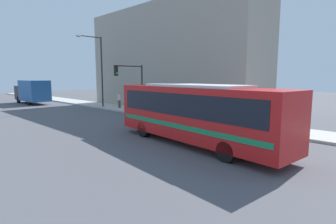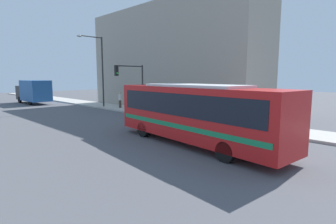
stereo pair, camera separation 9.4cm
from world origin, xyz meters
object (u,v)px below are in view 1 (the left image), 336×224
Objects in this scene: pedestrian_near_corner at (149,102)px; pedestrian_mid_block at (119,100)px; city_bus at (195,111)px; parking_meter at (155,106)px; street_lamp at (99,66)px; fire_hydrant at (180,114)px; traffic_light_pole at (132,80)px; delivery_truck at (32,91)px.

pedestrian_mid_block reaches higher than pedestrian_near_corner.
city_bus is 10.85m from parking_meter.
street_lamp is at bearing 108.76° from pedestrian_mid_block.
fire_hydrant is 6.28m from pedestrian_near_corner.
traffic_light_pole reaches higher than parking_meter.
delivery_truck is 23.68m from fire_hydrant.
delivery_truck is at bearing 99.60° from fire_hydrant.
fire_hydrant is 0.45× the size of pedestrian_near_corner.
parking_meter is at bearing -89.08° from street_lamp.
traffic_light_pole is 3.78m from pedestrian_near_corner.
traffic_light_pole is 5.54m from pedestrian_mid_block.
fire_hydrant is (5.62, 6.06, -1.32)m from city_bus.
street_lamp reaches higher than delivery_truck.
traffic_light_pole is at bearing -80.96° from delivery_truck.
traffic_light_pole is 3.91× the size of parking_meter.
traffic_light_pole is at bearing -110.93° from pedestrian_mid_block.
street_lamp reaches higher than parking_meter.
traffic_light_pole is 2.77× the size of pedestrian_near_corner.
pedestrian_near_corner is (5.72, -17.31, -0.71)m from delivery_truck.
street_lamp is 4.75m from pedestrian_mid_block.
street_lamp is (3.80, -10.80, 3.21)m from delivery_truck.
pedestrian_near_corner reaches higher than parking_meter.
fire_hydrant is 5.98m from traffic_light_pole.
delivery_truck is at bearing 108.28° from pedestrian_near_corner.
fire_hydrant is 13.27m from street_lamp.
city_bus is 2.36× the size of traffic_light_pole.
delivery_truck is at bearing 101.08° from parking_meter.
pedestrian_mid_block is (1.80, 4.72, -2.28)m from traffic_light_pole.
delivery_truck reaches higher than parking_meter.
pedestrian_near_corner is (1.77, 6.01, 0.47)m from fire_hydrant.
street_lamp is at bearing -70.64° from delivery_truck.
pedestrian_mid_block is at bearing 83.62° from parking_meter.
delivery_truck is 1.57× the size of traffic_light_pole.
pedestrian_near_corner is (1.92, -6.51, -3.92)m from street_lamp.
street_lamp is (5.47, 18.58, 3.07)m from city_bus.
pedestrian_mid_block reaches higher than fire_hydrant.
street_lamp is at bearing 79.73° from city_bus.
delivery_truck is 9.53× the size of fire_hydrant.
city_bus is at bearing -121.29° from parking_meter.
traffic_light_pole is at bearing 101.57° from fire_hydrant.
parking_meter is at bearing -78.92° from delivery_truck.
pedestrian_mid_block is (0.90, -2.65, -3.84)m from street_lamp.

